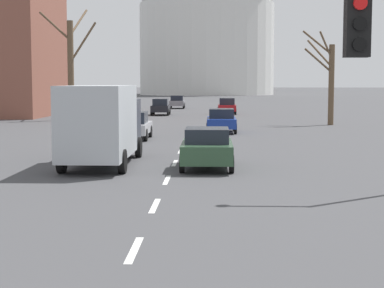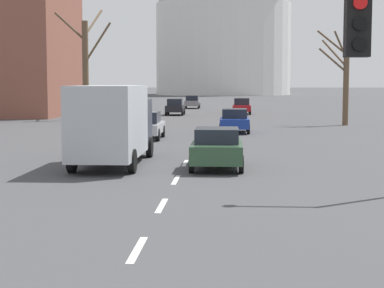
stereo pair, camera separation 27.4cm
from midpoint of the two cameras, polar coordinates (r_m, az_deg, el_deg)
lane_stripe_1 at (r=12.75m, az=-4.26°, el=-9.32°), size 0.16×2.00×0.01m
lane_stripe_2 at (r=17.11m, az=-2.26°, el=-5.48°), size 0.16×2.00×0.01m
lane_stripe_3 at (r=21.53m, az=-1.08°, el=-3.20°), size 0.16×2.00×0.01m
lane_stripe_4 at (r=25.98m, az=-0.31°, el=-1.70°), size 0.16×2.00×0.01m
lane_stripe_5 at (r=30.44m, az=0.23°, el=-0.64°), size 0.16×2.00×0.01m
lane_stripe_6 at (r=34.91m, az=0.63°, el=0.15°), size 0.16×2.00×0.01m
lane_stripe_7 at (r=39.39m, az=0.94°, el=0.76°), size 0.16×2.00×0.01m
sedan_near_left at (r=64.01m, az=-1.38°, el=3.33°), size 1.79×3.85×1.64m
sedan_near_right at (r=41.75m, az=3.98°, el=2.11°), size 1.93×4.05×1.56m
sedan_mid_centre at (r=24.27m, az=2.56°, el=-0.33°), size 1.97×3.99×1.55m
sedan_far_left at (r=65.90m, az=4.55°, el=3.38°), size 1.86×4.13×1.66m
sedan_far_right at (r=36.96m, az=-3.84°, el=1.69°), size 1.78×4.37×1.59m
sedan_distant_centre at (r=80.29m, az=0.12°, el=3.77°), size 1.86×4.00×1.63m
delivery_truck at (r=25.38m, az=-6.75°, el=1.94°), size 2.44×7.20×3.14m
bare_tree_left_near at (r=56.49m, az=-9.27°, el=6.96°), size 4.62×4.26×9.86m
bare_tree_right_near at (r=50.22m, az=13.50°, el=5.67°), size 2.41×2.67×7.24m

